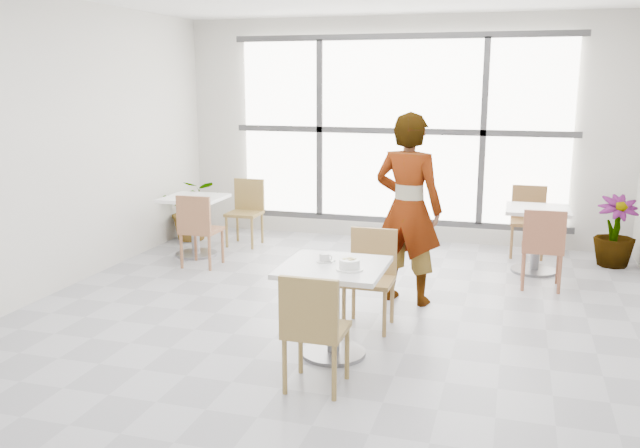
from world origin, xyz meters
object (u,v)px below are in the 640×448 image
(bg_chair_left_near, at_px, (198,226))
(plant_right, at_px, (615,231))
(chair_far, at_px, (371,271))
(plant_left, at_px, (193,209))
(bg_chair_left_far, at_px, (246,207))
(bg_table_right, at_px, (537,231))
(oatmeal_bowl, at_px, (350,264))
(chair_near, at_px, (313,325))
(bg_chair_right_far, at_px, (528,216))
(bg_chair_right_near, at_px, (543,244))
(bg_table_left, at_px, (195,217))
(person, at_px, (408,209))
(main_table, at_px, (334,293))
(coffee_cup, at_px, (325,258))

(bg_chair_left_near, height_order, plant_right, bg_chair_left_near)
(chair_far, relative_size, plant_left, 1.03)
(chair_far, height_order, bg_chair_left_far, same)
(bg_table_right, bearing_deg, bg_chair_left_near, -166.29)
(oatmeal_bowl, relative_size, plant_right, 0.25)
(chair_near, xyz_separation_m, bg_chair_left_far, (-2.14, 3.93, 0.00))
(plant_left, bearing_deg, bg_table_right, -4.29)
(plant_left, distance_m, plant_right, 5.40)
(bg_chair_right_far, bearing_deg, chair_far, -114.69)
(bg_table_right, xyz_separation_m, bg_chair_right_far, (-0.09, 0.78, 0.01))
(oatmeal_bowl, xyz_separation_m, bg_chair_right_near, (1.49, 2.36, -0.29))
(bg_chair_right_near, distance_m, bg_chair_right_far, 1.47)
(bg_chair_left_far, bearing_deg, plant_left, 178.39)
(bg_chair_left_far, bearing_deg, bg_table_left, -117.54)
(chair_far, distance_m, bg_table_left, 3.17)
(person, xyz_separation_m, bg_chair_right_near, (1.30, 0.77, -0.44))
(chair_far, relative_size, bg_chair_right_far, 1.00)
(main_table, height_order, chair_far, chair_far)
(chair_far, height_order, plant_right, chair_far)
(oatmeal_bowl, relative_size, bg_table_right, 0.28)
(main_table, height_order, oatmeal_bowl, oatmeal_bowl)
(bg_table_left, bearing_deg, bg_chair_left_near, -59.14)
(bg_table_right, bearing_deg, main_table, -118.42)
(chair_far, height_order, bg_table_right, chair_far)
(bg_table_right, height_order, bg_chair_right_far, bg_chair_right_far)
(plant_right, bearing_deg, bg_chair_left_near, -162.81)
(main_table, distance_m, plant_right, 4.28)
(bg_chair_left_near, bearing_deg, chair_far, 151.44)
(main_table, relative_size, chair_near, 0.92)
(bg_chair_left_far, bearing_deg, bg_chair_left_near, -94.22)
(chair_far, distance_m, bg_chair_right_near, 2.13)
(oatmeal_bowl, xyz_separation_m, plant_left, (-3.06, 3.38, -0.37))
(chair_far, distance_m, coffee_cup, 0.78)
(bg_table_left, xyz_separation_m, bg_table_right, (4.08, 0.43, 0.00))
(oatmeal_bowl, height_order, coffee_cup, oatmeal_bowl)
(person, xyz_separation_m, bg_chair_left_far, (-2.44, 1.77, -0.44))
(main_table, distance_m, person, 1.59)
(oatmeal_bowl, relative_size, bg_chair_right_near, 0.24)
(bg_table_left, bearing_deg, coffee_cup, -45.66)
(chair_near, bearing_deg, plant_right, -120.73)
(chair_far, bearing_deg, chair_near, -94.25)
(plant_right, bearing_deg, bg_table_left, -169.16)
(chair_near, bearing_deg, bg_chair_left_far, -61.45)
(bg_chair_left_far, bearing_deg, bg_chair_right_far, 7.40)
(oatmeal_bowl, xyz_separation_m, bg_chair_left_near, (-2.35, 2.12, -0.29))
(bg_table_right, relative_size, plant_right, 0.89)
(bg_table_right, bearing_deg, coffee_cup, -120.34)
(coffee_cup, relative_size, bg_chair_right_far, 0.18)
(bg_table_right, relative_size, bg_chair_right_far, 0.86)
(chair_near, relative_size, plant_right, 1.03)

